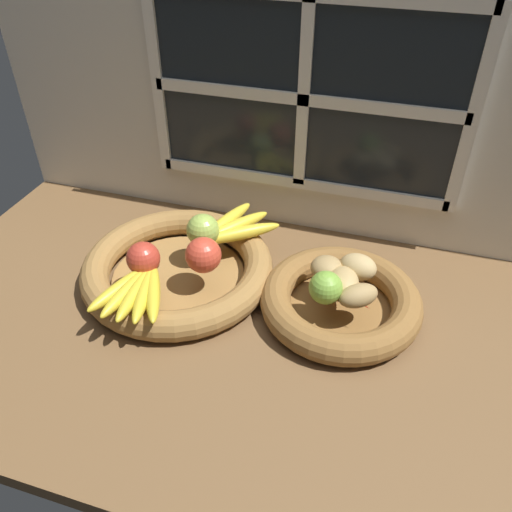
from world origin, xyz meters
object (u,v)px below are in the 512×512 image
apple_red_front (143,258)px  potato_large (343,281)px  fruit_bowl_left (178,268)px  apple_red_right (203,255)px  fruit_bowl_right (340,301)px  banana_bunch_back (232,228)px  banana_bunch_front (137,290)px  potato_small (358,296)px  apple_green_back (203,230)px  chili_pepper (346,292)px  lime_near (326,288)px  potato_back (358,267)px  potato_oblong (327,268)px

apple_red_front → potato_large: apple_red_front is taller
fruit_bowl_left → apple_red_right: (6.86, -2.00, 6.58)cm
fruit_bowl_right → banana_bunch_back: banana_bunch_back is taller
banana_bunch_front → potato_small: bearing=13.6°
potato_large → apple_green_back: bearing=169.2°
banana_bunch_back → potato_large: (25.42, -10.93, 0.63)cm
fruit_bowl_right → chili_pepper: 4.48cm
potato_small → lime_near: (-5.81, -0.68, 0.96)cm
fruit_bowl_right → apple_red_front: apple_red_front is taller
apple_red_right → chili_pepper: apple_red_right is taller
fruit_bowl_left → apple_red_front: 9.54cm
apple_green_back → potato_back: 31.85cm
apple_red_right → banana_bunch_front: apple_red_right is taller
fruit_bowl_left → banana_bunch_back: size_ratio=2.10×
potato_large → chili_pepper: size_ratio=0.67×
banana_bunch_back → potato_oblong: size_ratio=3.02×
potato_oblong → lime_near: lime_near is taller
apple_green_back → fruit_bowl_left: bearing=-122.9°
chili_pepper → fruit_bowl_right: bearing=147.7°
potato_back → potato_large: size_ratio=0.95×
fruit_bowl_left → lime_near: bearing=-7.2°
potato_large → chili_pepper: potato_large is taller
banana_bunch_front → banana_bunch_back: 25.56cm
apple_red_front → apple_red_right: (10.67, 4.06, 0.26)cm
apple_red_right → lime_near: bearing=-4.5°
banana_bunch_front → potato_back: 41.19cm
apple_red_right → chili_pepper: 27.63cm
apple_green_back → lime_near: (27.20, -9.60, -0.37)cm
banana_bunch_back → potato_large: potato_large is taller
potato_back → potato_large: (-2.01, -4.42, -0.41)cm
fruit_bowl_right → apple_green_back: bearing=169.2°
apple_red_right → potato_back: apple_red_right is taller
banana_bunch_front → potato_small: potato_small is taller
apple_red_front → chili_pepper: apple_red_front is taller
potato_back → fruit_bowl_left: bearing=-172.9°
lime_near → potato_small: bearing=6.7°
chili_pepper → fruit_bowl_left: bearing=-152.5°
apple_red_front → potato_oblong: size_ratio=1.05×
apple_red_front → potato_small: bearing=4.0°
potato_small → lime_near: 5.93cm
apple_red_right → potato_oblong: 23.55cm
fruit_bowl_right → apple_red_right: size_ratio=4.37×
banana_bunch_front → potato_oblong: size_ratio=2.83×
potato_small → potato_large: potato_small is taller
fruit_bowl_left → apple_green_back: apple_green_back is taller
fruit_bowl_right → potato_small: 6.87cm
apple_red_front → potato_small: 40.62cm
apple_green_back → apple_red_right: bearing=-67.6°
apple_green_back → banana_bunch_back: (4.38, 5.22, -2.01)cm
fruit_bowl_left → apple_green_back: size_ratio=5.73×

